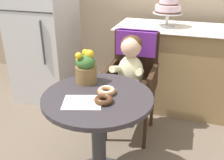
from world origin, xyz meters
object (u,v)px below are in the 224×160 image
donut_mid (104,99)px  refrigerator (43,27)px  wicker_chair (134,67)px  flower_vase (86,68)px  tiered_cake_stand (168,7)px  donut_front (106,91)px  cafe_table (98,123)px  seated_child (130,70)px

donut_mid → refrigerator: bearing=133.6°
wicker_chair → refrigerator: 1.20m
flower_vase → tiered_cake_stand: size_ratio=0.70×
donut_front → flower_vase: flower_vase is taller
wicker_chair → donut_mid: wicker_chair is taller
tiered_cake_stand → refrigerator: bearing=-171.4°
cafe_table → flower_vase: bearing=130.8°
seated_child → tiered_cake_stand: tiered_cake_stand is taller
tiered_cake_stand → refrigerator: (-1.32, -0.20, -0.25)m
cafe_table → donut_mid: 0.25m
wicker_chair → flower_vase: size_ratio=4.06×
donut_mid → seated_child: bearing=89.7°
cafe_table → seated_child: 0.60m
donut_front → donut_mid: (0.02, -0.12, -0.00)m
tiered_cake_stand → cafe_table: bearing=-101.9°
refrigerator → donut_front: bearing=-44.0°
donut_front → tiered_cake_stand: (0.23, 1.26, 0.35)m
flower_vase → cafe_table: bearing=-49.2°
donut_mid → tiered_cake_stand: size_ratio=0.35×
flower_vase → seated_child: bearing=62.1°
donut_mid → tiered_cake_stand: bearing=81.5°
wicker_chair → donut_mid: bearing=-91.6°
seated_child → refrigerator: 1.25m
flower_vase → tiered_cake_stand: (0.42, 1.13, 0.27)m
donut_front → tiered_cake_stand: size_ratio=0.36×
tiered_cake_stand → donut_front: bearing=-100.2°
seated_child → refrigerator: refrigerator is taller
donut_mid → tiered_cake_stand: 1.43m
donut_front → flower_vase: size_ratio=0.51×
seated_child → flower_vase: size_ratio=3.09×
cafe_table → donut_front: donut_front is taller
cafe_table → refrigerator: 1.56m
wicker_chair → seated_child: 0.16m
seated_child → flower_vase: (-0.22, -0.41, 0.15)m
flower_vase → donut_mid: bearing=-48.6°
wicker_chair → donut_front: wicker_chair is taller
donut_mid → donut_front: bearing=100.1°
cafe_table → wicker_chair: (0.07, 0.73, 0.13)m
wicker_chair → flower_vase: 0.63m
donut_front → refrigerator: size_ratio=0.07×
cafe_table → refrigerator: (-1.05, 1.10, 0.34)m
donut_front → seated_child: bearing=87.4°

